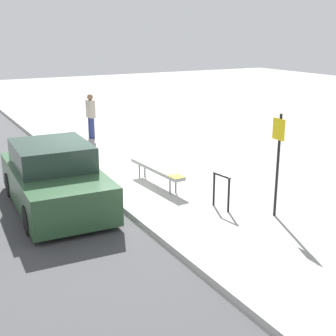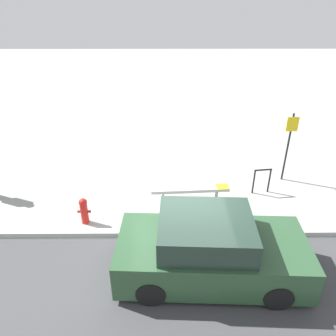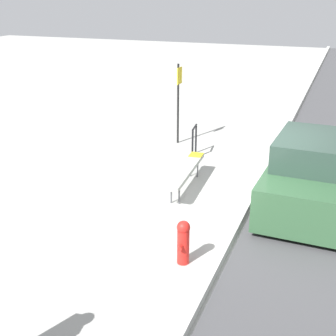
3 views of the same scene
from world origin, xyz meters
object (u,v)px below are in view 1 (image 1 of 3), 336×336
at_px(fire_hydrant, 86,151).
at_px(pedestrian, 91,115).
at_px(bike_rack, 221,188).
at_px(parked_car_near, 54,179).
at_px(bench, 157,169).
at_px(sign_post, 278,156).

xyz_separation_m(fire_hydrant, pedestrian, (-3.31, 1.38, 0.49)).
xyz_separation_m(bike_rack, parked_car_near, (-1.99, -3.31, 0.17)).
height_order(fire_hydrant, pedestrian, pedestrian).
bearing_deg(pedestrian, bench, -11.66).
distance_m(fire_hydrant, pedestrian, 3.62).
distance_m(bike_rack, pedestrian, 8.45).
relative_size(bench, pedestrian, 1.36).
relative_size(pedestrian, parked_car_near, 0.41).
xyz_separation_m(pedestrian, parked_car_near, (6.45, -3.22, -0.23)).
bearing_deg(bike_rack, parked_car_near, -121.06).
bearing_deg(bench, sign_post, 19.07).
bearing_deg(fire_hydrant, parked_car_near, -30.34).
bearing_deg(pedestrian, fire_hydrant, -30.45).
relative_size(bike_rack, fire_hydrant, 1.08).
xyz_separation_m(bike_rack, pedestrian, (-8.44, -0.09, 0.40)).
distance_m(bench, parked_car_near, 2.82).
relative_size(bike_rack, sign_post, 0.36).
height_order(sign_post, pedestrian, sign_post).
xyz_separation_m(sign_post, parked_car_near, (-2.93, -4.11, -0.71)).
relative_size(sign_post, fire_hydrant, 3.01).
distance_m(bike_rack, sign_post, 1.51).
bearing_deg(sign_post, parked_car_near, -125.49).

